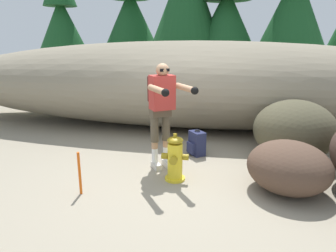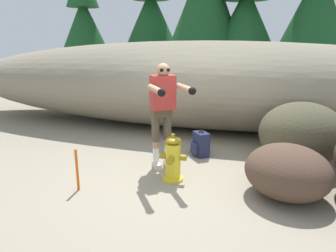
% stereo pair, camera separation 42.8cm
% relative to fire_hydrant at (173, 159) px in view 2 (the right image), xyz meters
% --- Properties ---
extents(ground_plane, '(56.00, 56.00, 0.04)m').
position_rel_fire_hydrant_xyz_m(ground_plane, '(-0.03, 0.19, -0.35)').
color(ground_plane, gray).
extents(dirt_embankment, '(13.33, 3.20, 2.03)m').
position_rel_fire_hydrant_xyz_m(dirt_embankment, '(-0.03, 3.23, 0.69)').
color(dirt_embankment, gray).
rests_on(dirt_embankment, ground_plane).
extents(fire_hydrant, '(0.40, 0.35, 0.72)m').
position_rel_fire_hydrant_xyz_m(fire_hydrant, '(0.00, 0.00, 0.00)').
color(fire_hydrant, yellow).
rests_on(fire_hydrant, ground_plane).
extents(utility_worker, '(0.86, 1.02, 1.70)m').
position_rel_fire_hydrant_xyz_m(utility_worker, '(-0.27, 0.42, 0.76)').
color(utility_worker, beige).
rests_on(utility_worker, ground_plane).
extents(spare_backpack, '(0.36, 0.36, 0.47)m').
position_rel_fire_hydrant_xyz_m(spare_backpack, '(0.23, 1.13, -0.11)').
color(spare_backpack, '#23284C').
rests_on(spare_backpack, ground_plane).
extents(boulder_mid, '(1.75, 1.73, 1.05)m').
position_rel_fire_hydrant_xyz_m(boulder_mid, '(1.91, 1.23, 0.20)').
color(boulder_mid, '#4A4632').
rests_on(boulder_mid, ground_plane).
extents(boulder_small, '(1.55, 1.54, 0.72)m').
position_rel_fire_hydrant_xyz_m(boulder_small, '(1.58, -0.10, 0.03)').
color(boulder_small, '#503A2D').
rests_on(boulder_small, ground_plane).
extents(pine_tree_far_left, '(2.03, 2.03, 5.24)m').
position_rel_fire_hydrant_xyz_m(pine_tree_far_left, '(-5.87, 8.04, 2.71)').
color(pine_tree_far_left, '#47331E').
rests_on(pine_tree_far_left, ground_plane).
extents(pine_tree_left, '(2.52, 2.52, 5.91)m').
position_rel_fire_hydrant_xyz_m(pine_tree_left, '(-3.25, 9.02, 2.98)').
color(pine_tree_left, '#47331E').
rests_on(pine_tree_left, ground_plane).
extents(pine_tree_right, '(2.62, 2.62, 5.55)m').
position_rel_fire_hydrant_xyz_m(pine_tree_right, '(0.68, 7.33, 2.67)').
color(pine_tree_right, '#47331E').
rests_on(pine_tree_right, ground_plane).
extents(survey_stake, '(0.04, 0.04, 0.60)m').
position_rel_fire_hydrant_xyz_m(survey_stake, '(-1.20, -0.66, -0.03)').
color(survey_stake, '#E55914').
rests_on(survey_stake, ground_plane).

